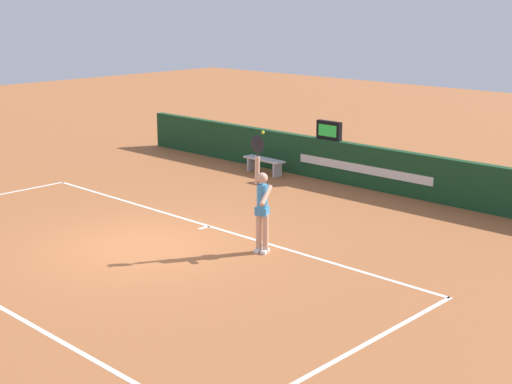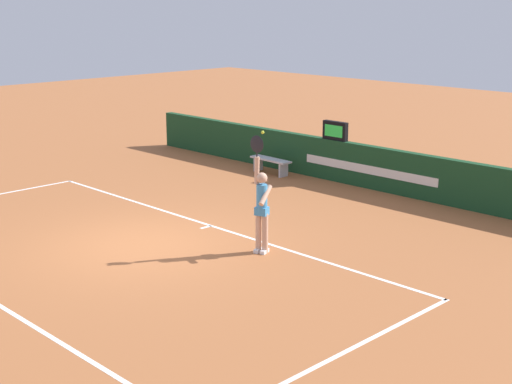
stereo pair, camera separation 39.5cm
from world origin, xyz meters
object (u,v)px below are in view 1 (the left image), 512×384
(tennis_ball, at_px, (263,132))
(courtside_bench_near, at_px, (264,162))
(tennis_player, at_px, (262,205))
(speed_display, at_px, (329,130))

(tennis_ball, distance_m, courtside_bench_near, 7.20)
(tennis_ball, height_order, courtside_bench_near, tennis_ball)
(tennis_ball, bearing_deg, tennis_player, -72.07)
(courtside_bench_near, bearing_deg, tennis_ball, -47.12)
(speed_display, xyz_separation_m, courtside_bench_near, (-1.81, -0.67, -1.06))
(tennis_player, bearing_deg, courtside_bench_near, 132.73)
(speed_display, xyz_separation_m, tennis_player, (2.89, -5.77, -0.43))
(tennis_player, relative_size, tennis_ball, 36.78)
(speed_display, relative_size, tennis_ball, 12.30)
(tennis_player, relative_size, courtside_bench_near, 1.67)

